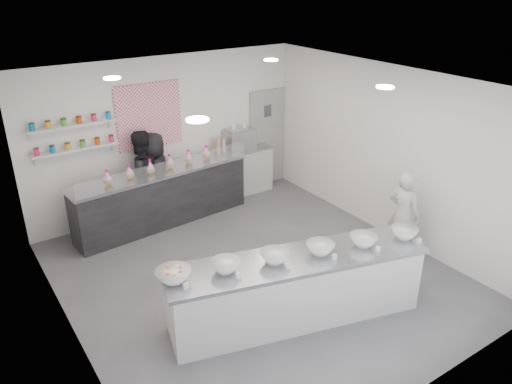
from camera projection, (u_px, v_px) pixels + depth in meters
floor at (256, 275)px, 7.86m from camera, size 6.00×6.00×0.00m
ceiling at (255, 85)px, 6.63m from camera, size 6.00×6.00×0.00m
back_wall at (168, 136)px, 9.51m from camera, size 5.50×0.00×5.50m
left_wall at (61, 241)px, 5.84m from camera, size 0.00×6.00×6.00m
right_wall at (387, 152)px, 8.65m from camera, size 0.00×6.00×6.00m
back_door at (267, 138)px, 10.85m from camera, size 0.88×0.04×2.10m
pattern_panel at (149, 116)px, 9.13m from camera, size 1.25×0.03×1.20m
jar_shelf_lower at (76, 149)px, 8.50m from camera, size 1.45×0.22×0.04m
jar_shelf_upper at (72, 125)px, 8.33m from camera, size 1.45×0.22×0.04m
preserve_jars at (74, 134)px, 8.37m from camera, size 1.45×0.10×0.56m
downlight_0 at (197, 120)px, 5.17m from camera, size 0.24×0.24×0.02m
downlight_1 at (385, 87)px, 6.60m from camera, size 0.24×0.24×0.02m
downlight_2 at (112, 78)px, 7.14m from camera, size 0.24×0.24×0.02m
downlight_3 at (271, 60)px, 8.56m from camera, size 0.24×0.24×0.02m
prep_counter at (296, 289)px, 6.70m from camera, size 3.61×1.68×0.96m
back_bar at (163, 198)px, 9.26m from camera, size 3.44×0.91×1.05m
sneeze_guard at (168, 169)px, 8.77m from camera, size 3.34×0.30×0.29m
espresso_ledge at (243, 172)px, 10.56m from camera, size 1.30×0.41×0.97m
espresso_machine at (239, 140)px, 10.22m from camera, size 0.60×0.41×0.46m
cup_stacks at (219, 147)px, 10.00m from camera, size 0.24×0.24×0.35m
prep_bowls at (298, 253)px, 6.48m from camera, size 3.64×1.40×0.15m
label_cards at (331, 270)px, 6.19m from camera, size 3.31×0.04×0.07m
cookie_bags at (160, 164)px, 8.99m from camera, size 2.16×0.34×0.28m
woman_prep at (403, 215)px, 8.10m from camera, size 0.46×0.61×1.52m
staff_left at (142, 178)px, 9.15m from camera, size 0.90×0.72×1.80m
staff_right at (155, 177)px, 9.30m from camera, size 0.99×0.85×1.72m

